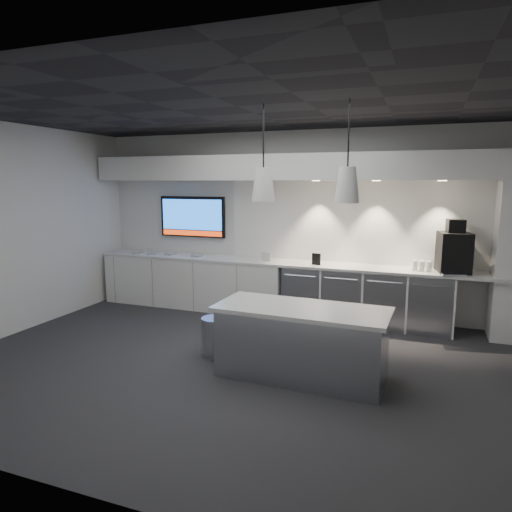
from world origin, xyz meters
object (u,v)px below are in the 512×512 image
at_px(wall_tv, 193,217).
at_px(island, 301,342).
at_px(bin, 215,337).
at_px(coffee_machine, 454,251).

bearing_deg(wall_tv, island, -42.92).
bearing_deg(bin, coffee_machine, 35.49).
height_order(island, bin, island).
distance_m(bin, coffee_machine, 3.58).
bearing_deg(bin, island, -11.67).
bearing_deg(island, wall_tv, 139.25).
height_order(bin, coffee_machine, coffee_machine).
xyz_separation_m(wall_tv, coffee_machine, (4.31, -0.25, -0.35)).
distance_m(island, bin, 1.22).
xyz_separation_m(bin, coffee_machine, (2.81, 2.00, 0.96)).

